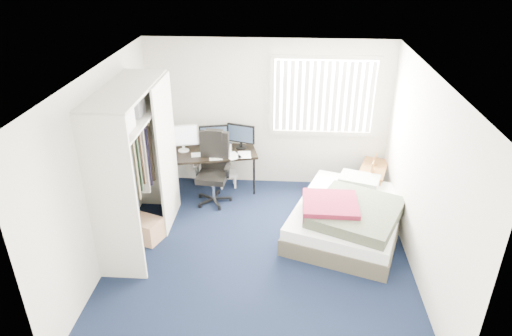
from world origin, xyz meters
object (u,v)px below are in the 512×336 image
object	(u,v)px
bed	(348,216)
desk	(212,149)
office_chair	(214,175)
nightstand	(373,171)

from	to	relation	value
bed	desk	bearing A→B (deg)	151.78
desk	bed	xyz separation A→B (m)	(2.15, -1.15, -0.47)
office_chair	bed	distance (m)	2.23
office_chair	nightstand	distance (m)	2.60
nightstand	bed	size ratio (longest dim) A/B	0.38
desk	bed	distance (m)	2.49
desk	office_chair	distance (m)	0.47
office_chair	desk	bearing A→B (deg)	101.33
desk	nightstand	distance (m)	2.67
office_chair	nightstand	bearing A→B (deg)	5.92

